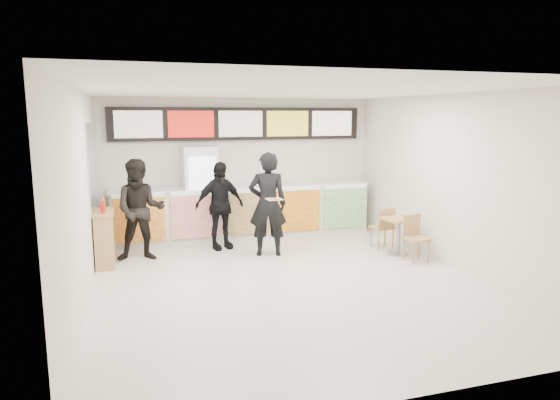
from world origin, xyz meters
name	(u,v)px	position (x,y,z in m)	size (l,w,h in m)	color
floor	(289,282)	(0.00, 0.00, 0.00)	(7.00, 7.00, 0.00)	beige
ceiling	(289,90)	(0.00, 0.00, 3.00)	(7.00, 7.00, 0.00)	white
wall_back	(240,167)	(0.00, 3.50, 1.50)	(6.00, 6.00, 0.00)	silver
wall_left	(81,198)	(-3.00, 0.00, 1.50)	(7.00, 7.00, 0.00)	silver
wall_right	(454,182)	(3.00, 0.00, 1.50)	(7.00, 7.00, 0.00)	silver
service_counter	(245,212)	(0.00, 3.09, 0.57)	(5.56, 0.77, 1.14)	silver
menu_board	(240,124)	(0.00, 3.41, 2.45)	(5.50, 0.14, 0.70)	black
drinks_fridge	(201,194)	(-0.93, 3.11, 1.00)	(0.70, 0.67, 2.00)	white
mirror_panel	(92,164)	(-2.99, 2.45, 1.75)	(0.01, 2.00, 1.50)	#B2B7BF
customer_main	(268,204)	(0.11, 1.62, 0.98)	(0.72, 0.47, 1.96)	black
customer_left	(140,210)	(-2.19, 1.99, 0.93)	(0.90, 0.70, 1.86)	black
customer_mid	(220,206)	(-0.67, 2.35, 0.87)	(1.02, 0.42, 1.74)	black
pizza_slice	(274,199)	(0.11, 1.17, 1.16)	(0.36, 0.36, 0.02)	beige
cafe_table	(399,229)	(2.50, 0.92, 0.49)	(0.64, 1.47, 0.84)	tan
condiment_ledge	(105,238)	(-2.82, 1.84, 0.50)	(0.35, 0.87, 1.17)	tan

